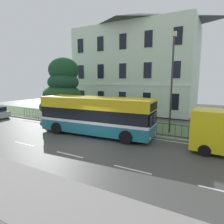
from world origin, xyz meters
TOP-DOWN VIEW (x-y plane):
  - ground_plane at (0.00, 1.04)m, footprint 60.00×56.00m
  - georgian_townhouse at (-2.95, 15.86)m, footprint 16.01×8.79m
  - iron_verge_railing at (-2.95, 4.40)m, footprint 18.37×0.04m
  - evergreen_tree at (-8.15, 6.64)m, footprint 5.20×5.20m
  - single_decker_bus at (-0.94, 2.55)m, footprint 9.30×3.11m
  - street_lamp_post at (4.18, 5.53)m, footprint 0.36×0.24m

SIDE VIEW (x-z plane):
  - ground_plane at x=0.00m, z-range -0.11..0.07m
  - iron_verge_railing at x=-2.95m, z-range 0.14..1.11m
  - single_decker_bus at x=-0.94m, z-range 0.08..3.08m
  - evergreen_tree at x=-8.15m, z-range -0.41..6.30m
  - street_lamp_post at x=4.18m, z-range 0.63..8.44m
  - georgian_townhouse at x=-2.95m, z-range 0.15..13.17m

